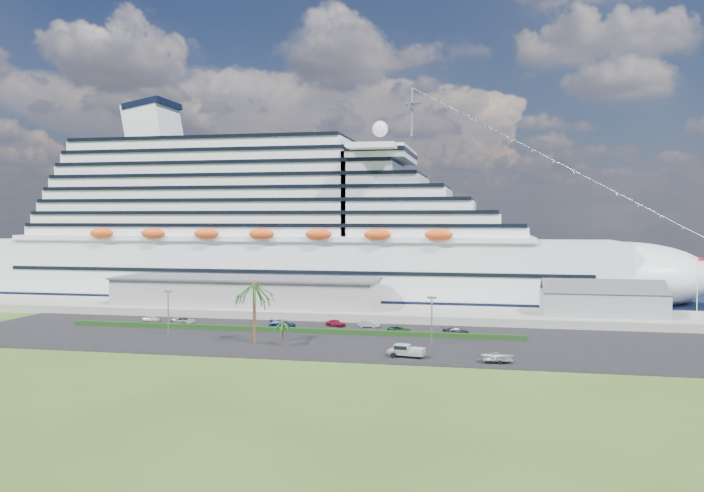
% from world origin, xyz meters
% --- Properties ---
extents(ground, '(420.00, 420.00, 0.00)m').
position_xyz_m(ground, '(0.00, 0.00, 0.00)').
color(ground, '#394F1A').
rests_on(ground, ground).
extents(asphalt_lot, '(140.00, 38.00, 0.12)m').
position_xyz_m(asphalt_lot, '(0.00, 11.00, 0.06)').
color(asphalt_lot, black).
rests_on(asphalt_lot, ground).
extents(wharf, '(240.00, 20.00, 1.80)m').
position_xyz_m(wharf, '(0.00, 40.00, 0.90)').
color(wharf, gray).
rests_on(wharf, ground).
extents(water, '(420.00, 160.00, 0.02)m').
position_xyz_m(water, '(0.00, 130.00, 0.01)').
color(water, black).
rests_on(water, ground).
extents(cruise_ship, '(191.00, 38.00, 54.00)m').
position_xyz_m(cruise_ship, '(-21.53, 64.00, 16.69)').
color(cruise_ship, silver).
rests_on(cruise_ship, ground).
extents(terminal_building, '(61.00, 15.00, 6.30)m').
position_xyz_m(terminal_building, '(-25.00, 40.00, 5.01)').
color(terminal_building, gray).
rests_on(terminal_building, wharf).
extents(port_shed, '(24.00, 12.31, 7.37)m').
position_xyz_m(port_shed, '(52.00, 40.00, 4.40)').
color(port_shed, gray).
rests_on(port_shed, wharf).
extents(flagpole, '(1.08, 0.16, 12.00)m').
position_xyz_m(flagpole, '(70.04, 40.00, 8.27)').
color(flagpole, silver).
rests_on(flagpole, wharf).
extents(hedge, '(88.00, 1.10, 0.90)m').
position_xyz_m(hedge, '(-8.00, 16.00, 0.57)').
color(hedge, black).
rests_on(hedge, asphalt_lot).
extents(lamp_post_left, '(1.60, 0.35, 8.27)m').
position_xyz_m(lamp_post_left, '(-28.00, 8.00, 5.34)').
color(lamp_post_left, gray).
rests_on(lamp_post_left, asphalt_lot).
extents(lamp_post_right, '(1.60, 0.35, 8.27)m').
position_xyz_m(lamp_post_right, '(20.00, 8.00, 5.34)').
color(lamp_post_right, gray).
rests_on(lamp_post_right, asphalt_lot).
extents(palm_tall, '(8.82, 8.82, 11.13)m').
position_xyz_m(palm_tall, '(-10.00, 4.00, 9.20)').
color(palm_tall, '#47301E').
rests_on(palm_tall, ground).
extents(palm_short, '(3.53, 3.53, 4.56)m').
position_xyz_m(palm_short, '(-4.50, 2.50, 3.67)').
color(palm_short, '#47301E').
rests_on(palm_short, ground).
extents(parked_car_0, '(3.69, 1.50, 1.26)m').
position_xyz_m(parked_car_0, '(-39.09, 22.67, 0.75)').
color(parked_car_0, silver).
rests_on(parked_car_0, asphalt_lot).
extents(parked_car_1, '(4.13, 2.37, 1.29)m').
position_xyz_m(parked_car_1, '(-30.64, 20.43, 0.76)').
color(parked_car_1, black).
rests_on(parked_car_1, asphalt_lot).
extents(parked_car_2, '(6.12, 4.28, 1.55)m').
position_xyz_m(parked_car_2, '(-31.06, 20.74, 0.90)').
color(parked_car_2, '#A3A5AB').
rests_on(parked_car_2, asphalt_lot).
extents(parked_car_3, '(5.45, 2.44, 1.55)m').
position_xyz_m(parked_car_3, '(-10.23, 20.76, 0.90)').
color(parked_car_3, '#142649').
rests_on(parked_car_3, asphalt_lot).
extents(parked_car_4, '(4.46, 3.06, 1.41)m').
position_xyz_m(parked_car_4, '(-0.38, 24.44, 0.82)').
color(parked_car_4, maroon).
rests_on(parked_car_4, asphalt_lot).
extents(parked_car_5, '(4.49, 1.98, 1.43)m').
position_xyz_m(parked_car_5, '(6.23, 24.73, 0.84)').
color(parked_car_5, '#999BA0').
rests_on(parked_car_5, asphalt_lot).
extents(parked_car_6, '(4.96, 3.59, 1.25)m').
position_xyz_m(parked_car_6, '(12.98, 19.28, 0.75)').
color(parked_car_6, black).
rests_on(parked_car_6, asphalt_lot).
extents(parked_car_7, '(5.36, 3.74, 1.44)m').
position_xyz_m(parked_car_7, '(23.48, 19.28, 0.84)').
color(parked_car_7, black).
rests_on(parked_car_7, asphalt_lot).
extents(pickup_truck, '(5.85, 2.93, 1.97)m').
position_xyz_m(pickup_truck, '(16.97, -2.66, 1.20)').
color(pickup_truck, black).
rests_on(pickup_truck, asphalt_lot).
extents(boat_trailer, '(5.54, 3.81, 1.56)m').
position_xyz_m(boat_trailer, '(30.79, -4.28, 1.16)').
color(boat_trailer, gray).
rests_on(boat_trailer, asphalt_lot).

